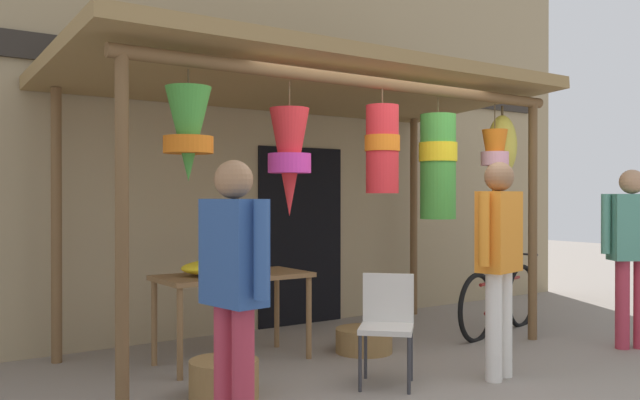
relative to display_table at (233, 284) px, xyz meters
The scene contains 12 objects.
ground_plane 1.73m from the display_table, 54.91° to the right, with size 30.00×30.00×0.00m, color gray.
shop_facade 2.20m from the display_table, 53.74° to the left, with size 10.01×0.29×4.49m.
market_stall_canopy 1.83m from the display_table, 14.77° to the right, with size 4.69×2.26×2.65m.
display_table is the anchor object (origin of this frame).
flower_heap_on_table 0.18m from the display_table, behind, with size 0.74×0.52×0.14m.
folding_chair 1.45m from the display_table, 62.05° to the right, with size 0.57×0.57×0.84m.
wicker_basket_by_table 1.35m from the display_table, 17.34° to the right, with size 0.53×0.53×0.22m, color olive.
wicker_basket_spare 1.19m from the display_table, 120.77° to the right, with size 0.50×0.50×0.28m, color olive.
parked_bicycle 2.97m from the display_table, ahead, with size 1.71×0.56×0.92m.
vendor_in_orange 3.77m from the display_table, 26.84° to the right, with size 0.52×0.40×1.70m.
customer_foreground 2.01m from the display_table, 117.14° to the right, with size 0.28×0.59×1.66m.
shopper_by_bananas 2.27m from the display_table, 48.43° to the right, with size 0.58×0.31×1.72m.
Camera 1 is at (-3.60, -3.92, 1.46)m, focal length 37.51 mm.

